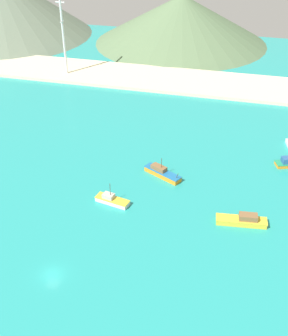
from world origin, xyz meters
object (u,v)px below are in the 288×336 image
at_px(fishing_boat_2, 162,173).
at_px(fishing_boat_9, 243,220).
at_px(fishing_boat_1, 112,200).
at_px(radio_tower, 63,32).
at_px(fishing_boat_3, 288,163).

distance_m(fishing_boat_2, fishing_boat_9, 25.47).
height_order(fishing_boat_2, fishing_boat_9, fishing_boat_2).
height_order(fishing_boat_1, radio_tower, radio_tower).
xyz_separation_m(fishing_boat_3, fishing_boat_9, (-10.19, -27.14, 0.08)).
bearing_deg(fishing_boat_9, fishing_boat_2, 146.48).
relative_size(fishing_boat_1, fishing_boat_9, 0.75).
distance_m(fishing_boat_2, radio_tower, 79.70).
height_order(fishing_boat_2, radio_tower, radio_tower).
distance_m(fishing_boat_1, fishing_boat_3, 48.61).
bearing_deg(fishing_boat_1, fishing_boat_3, 33.79).
distance_m(fishing_boat_2, fishing_boat_3, 34.04).
bearing_deg(radio_tower, fishing_boat_1, -60.21).
height_order(fishing_boat_9, radio_tower, radio_tower).
xyz_separation_m(fishing_boat_3, radio_tower, (-82.28, 46.13, 16.28)).
distance_m(fishing_boat_3, fishing_boat_9, 28.99).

